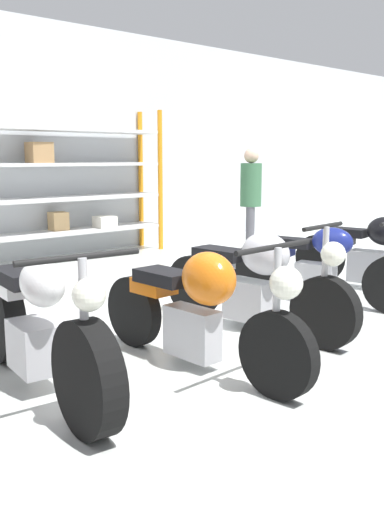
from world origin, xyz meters
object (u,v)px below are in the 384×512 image
motorcycle_white (38,329)px  motorcycle_silver (255,281)px  motorcycle_blue (321,265)px  motorcycle_black (374,255)px  person_browsing (251,195)px  motorcycle_orange (200,307)px  shelving_rack (52,183)px

motorcycle_white → motorcycle_silver: 2.09m
motorcycle_blue → motorcycle_black: (1.00, -0.02, -0.01)m
motorcycle_white → motorcycle_blue: (3.34, 0.17, -0.01)m
motorcycle_blue → person_browsing: person_browsing is taller
motorcycle_white → motorcycle_silver: motorcycle_white is taller
person_browsing → motorcycle_black: bearing=128.8°
motorcycle_orange → person_browsing: size_ratio=1.23×
motorcycle_blue → motorcycle_silver: bearing=-96.6°
motorcycle_white → motorcycle_orange: (1.08, -0.40, 0.03)m
motorcycle_white → motorcycle_blue: size_ratio=1.06×
shelving_rack → motorcycle_orange: bearing=-106.3°
motorcycle_blue → person_browsing: size_ratio=1.22×
motorcycle_black → person_browsing: person_browsing is taller
person_browsing → motorcycle_blue: bearing=107.7°
motorcycle_silver → person_browsing: bearing=127.7°
shelving_rack → motorcycle_white: size_ratio=1.73×
motorcycle_white → motorcycle_black: bearing=97.7°
motorcycle_white → motorcycle_silver: bearing=95.2°
shelving_rack → person_browsing: shelving_rack is taller
motorcycle_white → motorcycle_orange: bearing=75.3°
motorcycle_orange → motorcycle_blue: motorcycle_orange is taller
motorcycle_black → motorcycle_silver: bearing=-96.1°
motorcycle_orange → motorcycle_silver: (1.01, 0.38, -0.01)m
motorcycle_orange → motorcycle_silver: 1.08m
motorcycle_orange → motorcycle_black: bearing=96.8°
motorcycle_silver → motorcycle_black: (2.26, 0.17, -0.04)m
motorcycle_silver → motorcycle_white: bearing=-96.3°
shelving_rack → motorcycle_silver: bearing=-95.3°
motorcycle_white → motorcycle_orange: 1.15m
motorcycle_blue → motorcycle_black: 1.00m
motorcycle_orange → shelving_rack: bearing=160.8°
motorcycle_white → motorcycle_silver: size_ratio=1.06×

